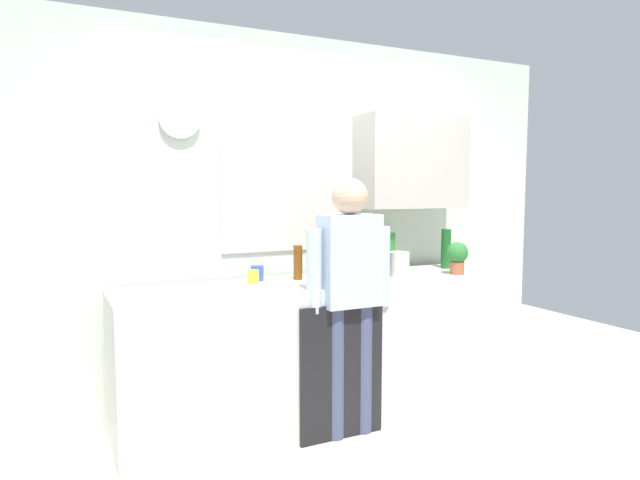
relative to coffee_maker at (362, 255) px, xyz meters
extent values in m
plane|color=beige|center=(-0.29, -0.34, -1.08)|extent=(8.00, 8.00, 0.00)
cube|color=beige|center=(-0.29, -0.04, -0.61)|extent=(2.73, 0.64, 0.93)
cube|color=black|center=(-0.36, -0.38, -0.66)|extent=(0.56, 0.02, 0.84)
cube|color=silver|center=(-0.29, 0.39, 0.22)|extent=(4.33, 0.10, 2.60)
cube|color=beige|center=(-0.47, 0.33, 0.40)|extent=(0.86, 0.02, 0.76)
cube|color=#8CA5C6|center=(-0.47, 0.33, 0.40)|extent=(0.80, 0.02, 0.70)
cube|color=#B7B2A8|center=(0.53, 0.18, 0.65)|extent=(0.84, 0.32, 0.68)
cylinder|color=silver|center=(-1.16, 0.32, 0.90)|extent=(0.26, 0.03, 0.26)
cube|color=black|center=(0.00, -0.03, -0.13)|extent=(0.20, 0.20, 0.03)
cube|color=black|center=(0.00, 0.03, 0.02)|extent=(0.18, 0.08, 0.28)
cylinder|color=black|center=(0.00, -0.06, -0.06)|extent=(0.11, 0.11, 0.11)
cylinder|color=black|center=(0.00, -0.03, 0.17)|extent=(0.17, 0.17, 0.03)
cylinder|color=black|center=(-0.19, -0.16, -0.06)|extent=(0.06, 0.06, 0.18)
cylinder|color=#195923|center=(0.78, 0.06, 0.00)|extent=(0.07, 0.07, 0.30)
cylinder|color=brown|center=(-0.45, 0.08, -0.03)|extent=(0.06, 0.06, 0.23)
cylinder|color=#2D8C33|center=(0.34, 0.18, -0.01)|extent=(0.09, 0.09, 0.28)
cylinder|color=olive|center=(-0.19, 0.15, -0.02)|extent=(0.06, 0.06, 0.25)
cylinder|color=maroon|center=(0.02, 0.16, -0.04)|extent=(0.06, 0.06, 0.22)
cylinder|color=#3351B2|center=(-0.71, 0.15, -0.10)|extent=(0.08, 0.08, 0.10)
cylinder|color=yellow|center=(-0.77, 0.06, -0.10)|extent=(0.07, 0.07, 0.08)
cylinder|color=#9E5638|center=(0.65, -0.22, -0.10)|extent=(0.10, 0.10, 0.09)
sphere|color=#2D7233|center=(0.65, -0.22, 0.01)|extent=(0.15, 0.15, 0.15)
cylinder|color=silver|center=(0.23, -0.11, -0.06)|extent=(0.14, 0.14, 0.17)
cylinder|color=#3F4766|center=(-0.39, -0.34, -0.67)|extent=(0.12, 0.12, 0.82)
cylinder|color=#3F4766|center=(-0.19, -0.34, -0.67)|extent=(0.12, 0.12, 0.82)
cube|color=silver|center=(-0.29, -0.34, 0.02)|extent=(0.36, 0.20, 0.56)
sphere|color=#D8AD8C|center=(-0.29, -0.34, 0.41)|extent=(0.22, 0.22, 0.22)
cylinder|color=silver|center=(-0.53, -0.34, -0.03)|extent=(0.09, 0.09, 0.50)
cylinder|color=silver|center=(-0.05, -0.34, -0.03)|extent=(0.09, 0.09, 0.50)
camera|label=1|loc=(-1.92, -3.25, 0.46)|focal=30.88mm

